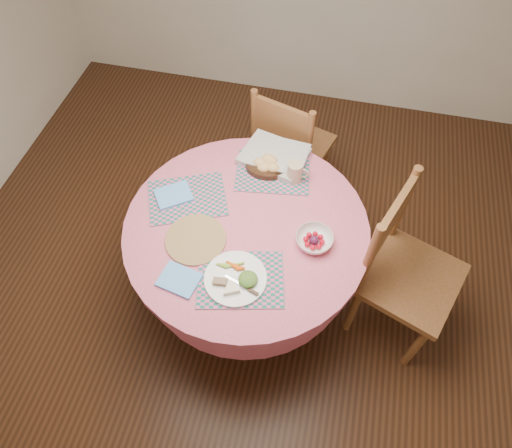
# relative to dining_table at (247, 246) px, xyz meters

# --- Properties ---
(ground) EXTENTS (4.00, 4.00, 0.00)m
(ground) POSITION_rel_dining_table_xyz_m (0.00, 0.00, -0.56)
(ground) COLOR #331C0F
(ground) RESTS_ON ground
(room_envelope) EXTENTS (4.01, 4.01, 2.71)m
(room_envelope) POSITION_rel_dining_table_xyz_m (0.00, 0.00, 1.16)
(room_envelope) COLOR silver
(room_envelope) RESTS_ON ground
(dining_table) EXTENTS (1.24, 1.24, 0.75)m
(dining_table) POSITION_rel_dining_table_xyz_m (0.00, 0.00, 0.00)
(dining_table) COLOR #C55C63
(dining_table) RESTS_ON ground
(chair_right) EXTENTS (0.61, 0.62, 1.05)m
(chair_right) POSITION_rel_dining_table_xyz_m (0.82, 0.05, -0.01)
(chair_right) COLOR brown
(chair_right) RESTS_ON ground
(chair_back) EXTENTS (0.55, 0.54, 0.96)m
(chair_back) POSITION_rel_dining_table_xyz_m (0.08, 0.84, -0.05)
(chair_back) COLOR brown
(chair_back) RESTS_ON ground
(placemat_front) EXTENTS (0.46, 0.38, 0.01)m
(placemat_front) POSITION_rel_dining_table_xyz_m (0.05, -0.30, 0.20)
(placemat_front) COLOR #126A58
(placemat_front) RESTS_ON dining_table
(placemat_left) EXTENTS (0.49, 0.43, 0.01)m
(placemat_left) POSITION_rel_dining_table_xyz_m (-0.34, 0.10, 0.20)
(placemat_left) COLOR #126A58
(placemat_left) RESTS_ON dining_table
(placemat_back) EXTENTS (0.44, 0.35, 0.01)m
(placemat_back) POSITION_rel_dining_table_xyz_m (0.06, 0.38, 0.20)
(placemat_back) COLOR #126A58
(placemat_back) RESTS_ON dining_table
(wicker_trivet) EXTENTS (0.30, 0.30, 0.01)m
(wicker_trivet) POSITION_rel_dining_table_xyz_m (-0.22, -0.14, 0.20)
(wicker_trivet) COLOR olive
(wicker_trivet) RESTS_ON dining_table
(napkin_near) EXTENTS (0.20, 0.17, 0.01)m
(napkin_near) POSITION_rel_dining_table_xyz_m (-0.23, -0.37, 0.20)
(napkin_near) COLOR #62A8FC
(napkin_near) RESTS_ON dining_table
(napkin_far) EXTENTS (0.23, 0.22, 0.01)m
(napkin_far) POSITION_rel_dining_table_xyz_m (-0.41, 0.09, 0.21)
(napkin_far) COLOR #62A8FC
(napkin_far) RESTS_ON placemat_left
(dinner_plate) EXTENTS (0.29, 0.29, 0.05)m
(dinner_plate) POSITION_rel_dining_table_xyz_m (0.03, -0.31, 0.22)
(dinner_plate) COLOR white
(dinner_plate) RESTS_ON placemat_front
(bread_bowl) EXTENTS (0.23, 0.23, 0.08)m
(bread_bowl) POSITION_rel_dining_table_xyz_m (0.02, 0.39, 0.23)
(bread_bowl) COLOR black
(bread_bowl) RESTS_ON placemat_back
(latte_mug) EXTENTS (0.12, 0.08, 0.12)m
(latte_mug) POSITION_rel_dining_table_xyz_m (0.18, 0.35, 0.26)
(latte_mug) COLOR tan
(latte_mug) RESTS_ON placemat_back
(fruit_bowl) EXTENTS (0.19, 0.19, 0.06)m
(fruit_bowl) POSITION_rel_dining_table_xyz_m (0.34, -0.03, 0.22)
(fruit_bowl) COLOR white
(fruit_bowl) RESTS_ON dining_table
(newspaper_stack) EXTENTS (0.40, 0.35, 0.04)m
(newspaper_stack) POSITION_rel_dining_table_xyz_m (0.05, 0.48, 0.22)
(newspaper_stack) COLOR silver
(newspaper_stack) RESTS_ON dining_table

